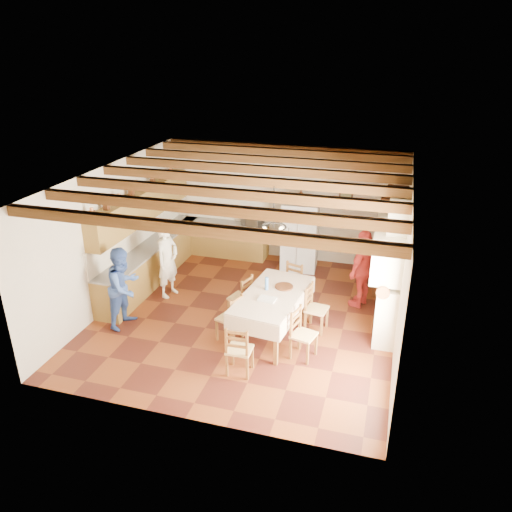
{
  "coord_description": "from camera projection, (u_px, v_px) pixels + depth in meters",
  "views": [
    {
      "loc": [
        2.73,
        -8.73,
        5.33
      ],
      "look_at": [
        0.1,
        0.3,
        1.25
      ],
      "focal_mm": 35.0,
      "sensor_mm": 36.0,
      "label": 1
    }
  ],
  "objects": [
    {
      "name": "chandelier",
      "position": [
        274.0,
        227.0,
        8.95
      ],
      "size": [
        0.47,
        0.47,
        0.03
      ],
      "primitive_type": "torus",
      "color": "black",
      "rests_on": "ground"
    },
    {
      "name": "chair_end_far",
      "position": [
        290.0,
        286.0,
        10.71
      ],
      "size": [
        0.52,
        0.51,
        0.96
      ],
      "primitive_type": null,
      "rotation": [
        0.0,
        0.0,
        -0.32
      ],
      "color": "brown",
      "rests_on": "floor"
    },
    {
      "name": "hutch",
      "position": [
        392.0,
        242.0,
        11.24
      ],
      "size": [
        0.63,
        1.31,
        2.31
      ],
      "primitive_type": null,
      "rotation": [
        0.0,
        0.0,
        -0.08
      ],
      "color": "#381D0C",
      "rests_on": "floor"
    },
    {
      "name": "chair_right_near",
      "position": [
        304.0,
        334.0,
        8.95
      ],
      "size": [
        0.49,
        0.51,
        0.96
      ],
      "primitive_type": null,
      "rotation": [
        0.0,
        0.0,
        1.32
      ],
      "color": "brown",
      "rests_on": "floor"
    },
    {
      "name": "fireplace",
      "position": [
        387.0,
        266.0,
        9.43
      ],
      "size": [
        0.56,
        1.6,
        2.8
      ],
      "primitive_type": null,
      "color": "beige",
      "rests_on": "ground"
    },
    {
      "name": "lower_cabinets_back",
      "position": [
        225.0,
        239.0,
        13.34
      ],
      "size": [
        2.3,
        0.6,
        0.86
      ],
      "primitive_type": "cube",
      "color": "brown",
      "rests_on": "ground"
    },
    {
      "name": "person_woman_red",
      "position": [
        363.0,
        268.0,
        10.61
      ],
      "size": [
        0.79,
        1.1,
        1.74
      ],
      "primitive_type": "imported",
      "rotation": [
        0.0,
        0.0,
        -1.98
      ],
      "color": "red",
      "rests_on": "floor"
    },
    {
      "name": "wall_right",
      "position": [
        404.0,
        267.0,
        9.14
      ],
      "size": [
        0.02,
        6.5,
        3.0
      ],
      "primitive_type": "cube",
      "color": "beige",
      "rests_on": "ground"
    },
    {
      "name": "countertop_back",
      "position": [
        224.0,
        224.0,
        13.16
      ],
      "size": [
        2.34,
        0.62,
        0.04
      ],
      "primitive_type": "cube",
      "color": "gray",
      "rests_on": "lower_cabinets_back"
    },
    {
      "name": "wall_back",
      "position": [
        284.0,
        203.0,
        12.79
      ],
      "size": [
        6.0,
        0.02,
        3.0
      ],
      "primitive_type": "cube",
      "color": "beige",
      "rests_on": "ground"
    },
    {
      "name": "fridge_vase",
      "position": [
        301.0,
        196.0,
        11.97
      ],
      "size": [
        0.32,
        0.32,
        0.3
      ],
      "primitive_type": "imported",
      "rotation": [
        0.0,
        0.0,
        0.09
      ],
      "color": "#381D0C",
      "rests_on": "refrigerator"
    },
    {
      "name": "ceiling",
      "position": [
        246.0,
        175.0,
        9.31
      ],
      "size": [
        6.0,
        6.5,
        0.02
      ],
      "primitive_type": "cube",
      "color": "silver",
      "rests_on": "ground"
    },
    {
      "name": "person_woman_blue",
      "position": [
        124.0,
        287.0,
        9.87
      ],
      "size": [
        0.76,
        0.91,
        1.67
      ],
      "primitive_type": "imported",
      "rotation": [
        0.0,
        0.0,
        1.4
      ],
      "color": "#3758AA",
      "rests_on": "floor"
    },
    {
      "name": "backsplash_back",
      "position": [
        227.0,
        209.0,
        13.28
      ],
      "size": [
        2.3,
        0.03,
        0.6
      ],
      "primitive_type": "cube",
      "color": "white",
      "rests_on": "ground"
    },
    {
      "name": "chair_left_far",
      "position": [
        240.0,
        297.0,
        10.26
      ],
      "size": [
        0.5,
        0.52,
        0.96
      ],
      "primitive_type": null,
      "rotation": [
        0.0,
        0.0,
        -1.85
      ],
      "color": "brown",
      "rests_on": "floor"
    },
    {
      "name": "person_man",
      "position": [
        168.0,
        261.0,
        11.03
      ],
      "size": [
        0.54,
        0.69,
        1.7
      ],
      "primitive_type": "imported",
      "rotation": [
        0.0,
        0.0,
        1.34
      ],
      "color": "white",
      "rests_on": "floor"
    },
    {
      "name": "microwave",
      "position": [
        253.0,
        220.0,
        12.89
      ],
      "size": [
        0.61,
        0.5,
        0.29
      ],
      "primitive_type": "imported",
      "rotation": [
        0.0,
        0.0,
        -0.3
      ],
      "color": "silver",
      "rests_on": "countertop_back"
    },
    {
      "name": "chair_right_far",
      "position": [
        317.0,
        308.0,
        9.81
      ],
      "size": [
        0.46,
        0.47,
        0.96
      ],
      "primitive_type": null,
      "rotation": [
        0.0,
        0.0,
        1.42
      ],
      "color": "brown",
      "rests_on": "floor"
    },
    {
      "name": "wall_left",
      "position": [
        113.0,
        235.0,
        10.69
      ],
      "size": [
        0.02,
        6.5,
        3.0
      ],
      "primitive_type": "cube",
      "color": "beige",
      "rests_on": "ground"
    },
    {
      "name": "refrigerator",
      "position": [
        300.0,
        236.0,
        12.37
      ],
      "size": [
        0.91,
        0.77,
        1.73
      ],
      "primitive_type": "cube",
      "rotation": [
        0.0,
        0.0,
        0.07
      ],
      "color": "silver",
      "rests_on": "floor"
    },
    {
      "name": "wall_front",
      "position": [
        179.0,
        335.0,
        7.04
      ],
      "size": [
        6.0,
        0.02,
        3.0
      ],
      "primitive_type": "cube",
      "color": "beige",
      "rests_on": "ground"
    },
    {
      "name": "chair_left_near",
      "position": [
        229.0,
        317.0,
        9.5
      ],
      "size": [
        0.51,
        0.53,
        0.96
      ],
      "primitive_type": null,
      "rotation": [
        0.0,
        0.0,
        -1.9
      ],
      "color": "brown",
      "rests_on": "floor"
    },
    {
      "name": "wall_picture",
      "position": [
        346.0,
        195.0,
        12.22
      ],
      "size": [
        0.34,
        0.03,
        0.42
      ],
      "primitive_type": "cube",
      "color": "black",
      "rests_on": "ground"
    },
    {
      "name": "chair_end_near",
      "position": [
        240.0,
        349.0,
        8.53
      ],
      "size": [
        0.43,
        0.41,
        0.96
      ],
      "primitive_type": null,
      "rotation": [
        0.0,
        0.0,
        3.17
      ],
      "color": "brown",
      "rests_on": "floor"
    },
    {
      "name": "countertop_left",
      "position": [
        151.0,
        245.0,
        11.78
      ],
      "size": [
        0.62,
        4.3,
        0.04
      ],
      "primitive_type": "cube",
      "color": "gray",
      "rests_on": "lower_cabinets_left"
    },
    {
      "name": "lower_cabinets_left",
      "position": [
        153.0,
        262.0,
        11.96
      ],
      "size": [
        0.6,
        4.3,
        0.86
      ],
      "primitive_type": "cube",
      "color": "brown",
      "rests_on": "ground"
    },
    {
      "name": "upper_cabinets",
      "position": [
        143.0,
        205.0,
        11.43
      ],
      "size": [
        0.35,
        4.2,
        0.7
      ],
      "primitive_type": "cube",
      "color": "brown",
      "rests_on": "ground"
    },
    {
      "name": "floor",
      "position": [
        247.0,
        316.0,
        10.52
      ],
      "size": [
        6.0,
        6.5,
        0.02
      ],
      "primitive_type": "cube",
      "color": "#481C13",
      "rests_on": "ground"
    },
    {
      "name": "ceiling_beams",
      "position": [
        246.0,
        180.0,
        9.35
      ],
      "size": [
        6.0,
        6.3,
        0.16
      ],
      "primitive_type": null,
      "color": "#39210B",
      "rests_on": "ground"
    },
    {
      "name": "backsplash_left",
      "position": [
        139.0,
        231.0,
        11.73
      ],
      "size": [
        0.03,
        4.3,
        0.6
      ],
      "primitive_type": "cube",
      "color": "white",
      "rests_on": "ground"
    },
    {
      "name": "dining_table",
      "position": [
        272.0,
        298.0,
        9.52
      ],
      "size": [
        1.28,
        2.16,
        0.89
      ],
      "rotation": [
        0.0,
        0.0,
        -0.11
      ],
      "color": "white",
      "rests_on": "floor"
    }
  ]
}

